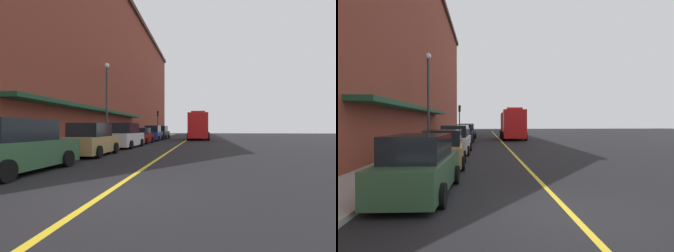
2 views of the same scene
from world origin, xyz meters
The scene contains 15 objects.
ground_plane centered at (0.00, 25.00, 0.00)m, with size 112.00×112.00×0.00m, color black.
sidewalk_left centered at (-6.20, 25.00, 0.07)m, with size 2.40×70.00×0.15m, color #9E9B93.
lane_center_stripe centered at (0.00, 25.00, 0.00)m, with size 0.16×70.00×0.01m, color gold.
brick_building_left centered at (-11.83, 24.00, 9.30)m, with size 10.02×64.00×18.58m.
parked_car_0 centered at (-3.93, 2.01, 0.84)m, with size 2.07×4.79×1.80m.
parked_car_1 centered at (-3.94, 7.57, 0.83)m, with size 2.18×4.32×1.78m.
parked_car_2 centered at (-3.89, 13.50, 0.89)m, with size 2.07×4.86×1.92m.
parked_car_3 centered at (-4.05, 18.87, 0.74)m, with size 2.09×4.20×1.57m.
parked_car_4 centered at (-3.99, 25.10, 0.87)m, with size 2.10×4.85×1.88m.
parked_car_5 centered at (-4.00, 30.64, 0.89)m, with size 2.23×4.62×1.91m.
fire_truck centered at (1.60, 29.35, 1.79)m, with size 2.99×8.23×3.76m.
parking_meter_0 centered at (-5.35, 22.72, 1.06)m, with size 0.14×0.18×1.33m.
parking_meter_1 centered at (-5.35, 21.52, 1.06)m, with size 0.14×0.18×1.33m.
street_lamp_left centered at (-5.95, 14.77, 4.40)m, with size 0.44×0.44×6.94m.
traffic_light_near centered at (-5.29, 35.28, 3.16)m, with size 0.38×0.36×4.30m.
Camera 1 is at (2.20, -5.52, 1.47)m, focal length 26.71 mm.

